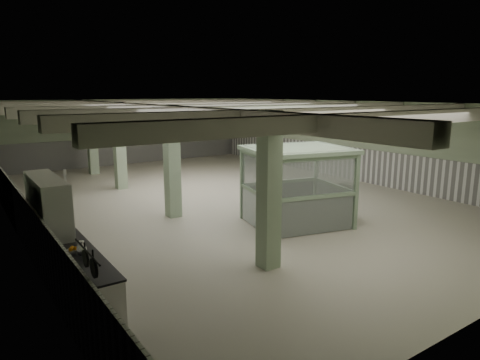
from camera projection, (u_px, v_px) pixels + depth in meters
floor at (222, 199)px, 16.20m from camera, size 20.00×20.00×0.00m
ceiling at (221, 103)px, 15.47m from camera, size 14.00×20.00×0.02m
wall_back at (127, 132)px, 23.91m from camera, size 14.00×0.02×3.60m
wall_left at (10, 172)px, 11.96m from camera, size 0.02×20.00×3.60m
wall_right at (350, 140)px, 19.71m from camera, size 0.02×20.00×3.60m
wainscot_left at (15, 208)px, 12.18m from camera, size 0.05×19.90×1.50m
wainscot_right at (349, 163)px, 19.91m from camera, size 0.05×19.90×1.50m
wainscot_back at (128, 151)px, 24.10m from camera, size 13.90×0.05×1.50m
girder at (157, 111)px, 14.13m from camera, size 0.45×19.90×0.40m
beam_a at (401, 118)px, 9.45m from camera, size 13.90×0.35×0.32m
beam_b at (320, 114)px, 11.47m from camera, size 13.90×0.35×0.32m
beam_c at (263, 110)px, 13.49m from camera, size 13.90×0.35×0.32m
beam_d at (221, 108)px, 15.51m from camera, size 13.90×0.35×0.32m
beam_e at (189, 106)px, 17.53m from camera, size 13.90×0.35×0.32m
beam_f at (163, 105)px, 19.55m from camera, size 13.90×0.35×0.32m
beam_g at (143, 103)px, 21.57m from camera, size 13.90×0.35×0.32m
column_a at (269, 191)px, 9.60m from camera, size 0.42×0.42×3.60m
column_b at (172, 162)px, 13.64m from camera, size 0.42×0.42×3.60m
column_c at (119, 146)px, 17.68m from camera, size 0.42×0.42×3.60m
column_d at (92, 138)px, 20.91m from camera, size 0.42×0.42×3.60m
hook_rail at (87, 251)px, 5.85m from camera, size 0.02×1.20×0.02m
pendant_front at (332, 127)px, 11.82m from camera, size 0.44×0.44×0.22m
pendant_mid at (226, 117)px, 16.26m from camera, size 0.44×0.44×0.22m
pendant_back at (169, 112)px, 20.30m from camera, size 0.44×0.44×0.22m
prep_counter at (68, 263)px, 8.96m from camera, size 0.84×4.82×0.91m
pitcher_near at (58, 231)px, 9.22m from camera, size 0.26×0.28×0.28m
pitcher_far at (82, 249)px, 8.18m from camera, size 0.20×0.23×0.30m
veg_colander at (56, 222)px, 9.98m from camera, size 0.57×0.57×0.20m
orange_bowl at (73, 252)px, 8.30m from camera, size 0.29×0.29×0.08m
skillet_near at (94, 268)px, 5.84m from camera, size 0.04×0.28×0.28m
skillet_far at (86, 258)px, 6.17m from camera, size 0.03×0.26×0.26m
walkin_cooler at (51, 225)px, 9.70m from camera, size 0.83×2.26×2.08m
guard_booth at (297, 172)px, 12.90m from camera, size 3.44×3.10×2.39m
filing_cabinet at (348, 201)px, 13.70m from camera, size 0.47×0.59×1.13m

